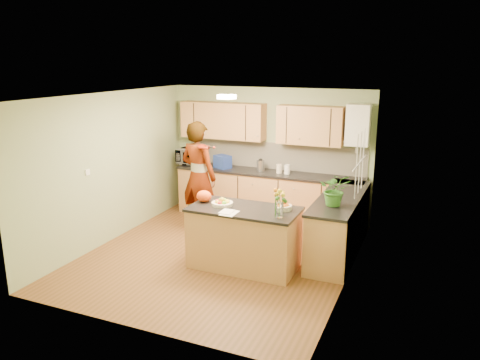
% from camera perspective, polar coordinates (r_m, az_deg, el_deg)
% --- Properties ---
extents(floor, '(4.50, 4.50, 0.00)m').
position_cam_1_polar(floor, '(7.50, -2.47, -9.16)').
color(floor, brown).
rests_on(floor, ground).
extents(ceiling, '(4.00, 4.50, 0.02)m').
position_cam_1_polar(ceiling, '(6.89, -2.70, 10.26)').
color(ceiling, silver).
rests_on(ceiling, wall_back).
extents(wall_back, '(4.00, 0.02, 2.50)m').
position_cam_1_polar(wall_back, '(9.12, 3.53, 3.35)').
color(wall_back, '#9BAF7D').
rests_on(wall_back, floor).
extents(wall_front, '(4.00, 0.02, 2.50)m').
position_cam_1_polar(wall_front, '(5.24, -13.29, -5.49)').
color(wall_front, '#9BAF7D').
rests_on(wall_front, floor).
extents(wall_left, '(0.02, 4.50, 2.50)m').
position_cam_1_polar(wall_left, '(8.14, -15.40, 1.49)').
color(wall_left, '#9BAF7D').
rests_on(wall_left, floor).
extents(wall_right, '(0.02, 4.50, 2.50)m').
position_cam_1_polar(wall_right, '(6.51, 13.52, -1.58)').
color(wall_right, '#9BAF7D').
rests_on(wall_right, floor).
extents(back_counter, '(3.64, 0.62, 0.94)m').
position_cam_1_polar(back_counter, '(9.00, 3.41, -1.91)').
color(back_counter, '#B57648').
rests_on(back_counter, floor).
extents(right_counter, '(0.62, 2.24, 0.94)m').
position_cam_1_polar(right_counter, '(7.59, 12.05, -5.36)').
color(right_counter, '#B57648').
rests_on(right_counter, floor).
extents(splashback, '(3.60, 0.02, 0.52)m').
position_cam_1_polar(splashback, '(9.08, 4.09, 2.98)').
color(splashback, beige).
rests_on(splashback, back_counter).
extents(upper_cabinets, '(3.20, 0.34, 0.70)m').
position_cam_1_polar(upper_cabinets, '(8.93, 2.15, 7.03)').
color(upper_cabinets, '#B57648').
rests_on(upper_cabinets, wall_back).
extents(boiler, '(0.40, 0.30, 0.86)m').
position_cam_1_polar(boiler, '(8.45, 14.22, 6.50)').
color(boiler, white).
rests_on(boiler, wall_back).
extents(window_right, '(0.01, 1.30, 1.05)m').
position_cam_1_polar(window_right, '(7.01, 14.45, 2.04)').
color(window_right, white).
rests_on(window_right, wall_right).
extents(light_switch, '(0.02, 0.09, 0.09)m').
position_cam_1_polar(light_switch, '(7.67, -18.09, 0.90)').
color(light_switch, white).
rests_on(light_switch, wall_left).
extents(ceiling_lamp, '(0.30, 0.30, 0.07)m').
position_cam_1_polar(ceiling_lamp, '(7.16, -1.64, 10.12)').
color(ceiling_lamp, '#FFEABF').
rests_on(ceiling_lamp, ceiling).
extents(peninsula_island, '(1.60, 0.82, 0.92)m').
position_cam_1_polar(peninsula_island, '(6.95, 0.50, -7.02)').
color(peninsula_island, '#B57648').
rests_on(peninsula_island, floor).
extents(fruit_dish, '(0.32, 0.32, 0.11)m').
position_cam_1_polar(fruit_dish, '(6.91, -2.17, -2.73)').
color(fruit_dish, beige).
rests_on(fruit_dish, peninsula_island).
extents(orange_bowl, '(0.24, 0.24, 0.14)m').
position_cam_1_polar(orange_bowl, '(6.73, 5.34, -3.15)').
color(orange_bowl, beige).
rests_on(orange_bowl, peninsula_island).
extents(flower_vase, '(0.25, 0.25, 0.46)m').
position_cam_1_polar(flower_vase, '(6.34, 4.90, -1.94)').
color(flower_vase, silver).
rests_on(flower_vase, peninsula_island).
extents(orange_bag, '(0.27, 0.25, 0.18)m').
position_cam_1_polar(orange_bag, '(7.09, -4.41, -1.98)').
color(orange_bag, '#FF4E15').
rests_on(orange_bag, peninsula_island).
extents(papers, '(0.21, 0.28, 0.01)m').
position_cam_1_polar(papers, '(6.57, -1.31, -4.02)').
color(papers, white).
rests_on(papers, peninsula_island).
extents(violinist, '(0.81, 0.61, 1.98)m').
position_cam_1_polar(violinist, '(8.30, -5.07, 0.38)').
color(violinist, tan).
rests_on(violinist, floor).
extents(violin, '(0.60, 0.52, 0.15)m').
position_cam_1_polar(violin, '(7.89, -4.63, 4.08)').
color(violin, '#551205').
rests_on(violin, violinist).
extents(microwave, '(0.58, 0.41, 0.32)m').
position_cam_1_polar(microwave, '(9.52, -5.88, 2.85)').
color(microwave, white).
rests_on(microwave, back_counter).
extents(blue_box, '(0.38, 0.34, 0.25)m').
position_cam_1_polar(blue_box, '(9.17, -2.14, 2.24)').
color(blue_box, navy).
rests_on(blue_box, back_counter).
extents(kettle, '(0.15, 0.15, 0.28)m').
position_cam_1_polar(kettle, '(8.94, 2.53, 1.85)').
color(kettle, '#B9B9BE').
rests_on(kettle, back_counter).
extents(jar_cream, '(0.13, 0.13, 0.17)m').
position_cam_1_polar(jar_cream, '(8.78, 4.80, 1.38)').
color(jar_cream, beige).
rests_on(jar_cream, back_counter).
extents(jar_white, '(0.15, 0.15, 0.17)m').
position_cam_1_polar(jar_white, '(8.73, 5.78, 1.30)').
color(jar_white, white).
rests_on(jar_white, back_counter).
extents(potted_plant, '(0.52, 0.47, 0.49)m').
position_cam_1_polar(potted_plant, '(6.89, 11.52, -1.14)').
color(potted_plant, '#2F6722').
rests_on(potted_plant, right_counter).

